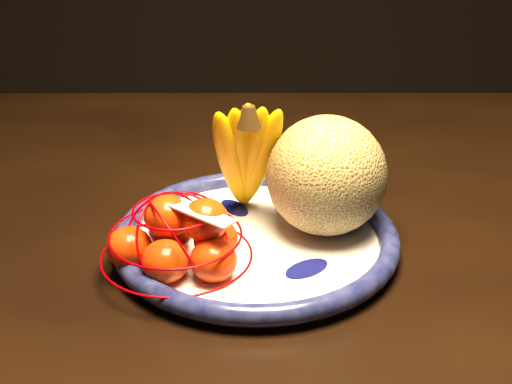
{
  "coord_description": "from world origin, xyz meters",
  "views": [
    {
      "loc": [
        0.14,
        -0.84,
        1.14
      ],
      "look_at": [
        0.14,
        -0.11,
        0.77
      ],
      "focal_mm": 50.0,
      "sensor_mm": 36.0,
      "label": 1
    }
  ],
  "objects_px": {
    "dining_table": "(228,236)",
    "banana_bunch": "(246,153)",
    "cantaloupe": "(326,175)",
    "mandarin_bag": "(180,240)",
    "fruit_bowl": "(256,239)"
  },
  "relations": [
    {
      "from": "dining_table",
      "to": "banana_bunch",
      "type": "height_order",
      "value": "banana_bunch"
    },
    {
      "from": "dining_table",
      "to": "banana_bunch",
      "type": "xyz_separation_m",
      "value": [
        0.03,
        -0.1,
        0.17
      ]
    },
    {
      "from": "cantaloupe",
      "to": "fruit_bowl",
      "type": "bearing_deg",
      "value": -162.09
    },
    {
      "from": "banana_bunch",
      "to": "mandarin_bag",
      "type": "distance_m",
      "value": 0.15
    },
    {
      "from": "dining_table",
      "to": "mandarin_bag",
      "type": "bearing_deg",
      "value": -101.25
    },
    {
      "from": "banana_bunch",
      "to": "mandarin_bag",
      "type": "xyz_separation_m",
      "value": [
        -0.07,
        -0.12,
        -0.05
      ]
    },
    {
      "from": "cantaloupe",
      "to": "mandarin_bag",
      "type": "xyz_separation_m",
      "value": [
        -0.16,
        -0.08,
        -0.04
      ]
    },
    {
      "from": "cantaloupe",
      "to": "dining_table",
      "type": "bearing_deg",
      "value": 132.49
    },
    {
      "from": "fruit_bowl",
      "to": "mandarin_bag",
      "type": "xyz_separation_m",
      "value": [
        -0.08,
        -0.06,
        0.03
      ]
    },
    {
      "from": "fruit_bowl",
      "to": "banana_bunch",
      "type": "bearing_deg",
      "value": 101.31
    },
    {
      "from": "cantaloupe",
      "to": "banana_bunch",
      "type": "relative_size",
      "value": 0.85
    },
    {
      "from": "dining_table",
      "to": "banana_bunch",
      "type": "relative_size",
      "value": 8.52
    },
    {
      "from": "dining_table",
      "to": "mandarin_bag",
      "type": "xyz_separation_m",
      "value": [
        -0.04,
        -0.22,
        0.12
      ]
    },
    {
      "from": "fruit_bowl",
      "to": "cantaloupe",
      "type": "xyz_separation_m",
      "value": [
        0.08,
        0.03,
        0.07
      ]
    },
    {
      "from": "dining_table",
      "to": "fruit_bowl",
      "type": "relative_size",
      "value": 4.22
    }
  ]
}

